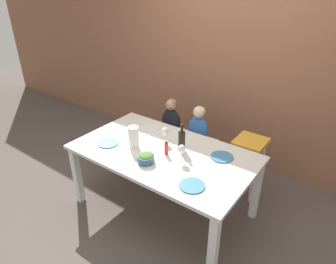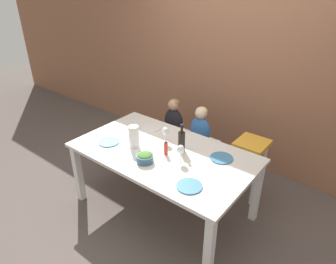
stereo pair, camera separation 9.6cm
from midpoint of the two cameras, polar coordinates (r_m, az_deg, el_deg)
name	(u,v)px [view 1 (the left image)]	position (r m, az deg, el deg)	size (l,w,h in m)	color
ground_plane	(164,208)	(3.39, -1.63, -14.22)	(14.00, 14.00, 0.00)	#564C47
wall_back	(232,59)	(3.84, 11.33, 13.43)	(10.00, 0.06, 2.70)	#8E5B42
dining_table	(163,158)	(2.99, -1.80, -4.99)	(1.78, 1.03, 0.73)	silver
chair_far_left	(171,138)	(3.89, -0.11, -1.19)	(0.37, 0.40, 0.46)	silver
chair_far_center	(197,147)	(3.70, 4.86, -2.93)	(0.37, 0.40, 0.46)	silver
chair_right_highchair	(249,153)	(3.38, 14.43, -3.87)	(0.32, 0.34, 0.70)	silver
person_child_left	(171,117)	(3.75, -0.11, 2.89)	(0.26, 0.15, 0.46)	black
person_child_center	(198,125)	(3.56, 5.06, 1.30)	(0.26, 0.15, 0.46)	#3366B2
wine_bottle	(182,140)	(2.91, 1.67, -1.59)	(0.07, 0.07, 0.29)	black
paper_towel_roll	(134,137)	(2.98, -7.48, -1.04)	(0.10, 0.10, 0.23)	white
wine_glass_near	(182,150)	(2.73, 1.60, -3.38)	(0.07, 0.07, 0.18)	white
wine_glass_far	(165,132)	(3.04, -1.49, 0.05)	(0.07, 0.07, 0.18)	white
salad_bowl_large	(146,158)	(2.77, -5.24, -4.93)	(0.16, 0.16, 0.10)	#335675
dinner_plate_front_left	(108,143)	(3.15, -12.18, -2.07)	(0.22, 0.22, 0.01)	teal
dinner_plate_back_left	(150,128)	(3.38, -4.32, 0.73)	(0.22, 0.22, 0.01)	silver
dinner_plate_back_right	(222,157)	(2.89, 9.29, -4.71)	(0.22, 0.22, 0.01)	teal
dinner_plate_front_right	(192,186)	(2.50, 3.48, -10.16)	(0.22, 0.22, 0.01)	teal
condiment_bottle_hot_sauce	(166,148)	(2.86, -1.29, -3.09)	(0.04, 0.04, 0.15)	red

